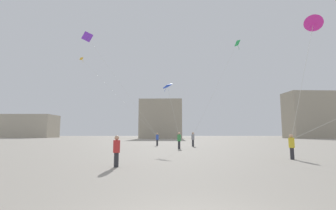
{
  "coord_description": "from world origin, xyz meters",
  "views": [
    {
      "loc": [
        -0.48,
        -4.12,
        1.72
      ],
      "look_at": [
        0.0,
        19.81,
        4.56
      ],
      "focal_mm": 25.42,
      "sensor_mm": 36.0,
      "label": 1
    }
  ],
  "objects_px": {
    "person_in_red": "(117,150)",
    "person_in_blue": "(157,139)",
    "kite_cobalt_diamond": "(167,86)",
    "building_centre_hall": "(162,120)",
    "kite_amber_delta": "(85,63)",
    "person_in_yellow": "(292,145)",
    "person_in_grey": "(193,139)",
    "kite_emerald_delta": "(236,46)",
    "kite_magenta_diamond": "(313,24)",
    "kite_violet_delta": "(89,39)",
    "building_right_hall": "(321,115)",
    "building_left_hall": "(24,126)",
    "person_in_green": "(179,140)"
  },
  "relations": [
    {
      "from": "person_in_red",
      "to": "person_in_blue",
      "type": "height_order",
      "value": "person_in_blue"
    },
    {
      "from": "kite_cobalt_diamond",
      "to": "building_centre_hall",
      "type": "distance_m",
      "value": 54.29
    },
    {
      "from": "person_in_red",
      "to": "kite_amber_delta",
      "type": "height_order",
      "value": "kite_amber_delta"
    },
    {
      "from": "person_in_red",
      "to": "person_in_yellow",
      "type": "distance_m",
      "value": 11.41
    },
    {
      "from": "person_in_grey",
      "to": "kite_cobalt_diamond",
      "type": "relative_size",
      "value": 0.28
    },
    {
      "from": "kite_amber_delta",
      "to": "kite_cobalt_diamond",
      "type": "bearing_deg",
      "value": -41.16
    },
    {
      "from": "kite_emerald_delta",
      "to": "kite_magenta_diamond",
      "type": "relative_size",
      "value": 1.57
    },
    {
      "from": "kite_amber_delta",
      "to": "kite_violet_delta",
      "type": "distance_m",
      "value": 9.56
    },
    {
      "from": "kite_cobalt_diamond",
      "to": "building_right_hall",
      "type": "bearing_deg",
      "value": 43.67
    },
    {
      "from": "kite_emerald_delta",
      "to": "building_left_hall",
      "type": "relative_size",
      "value": 0.5
    },
    {
      "from": "kite_cobalt_diamond",
      "to": "building_left_hall",
      "type": "relative_size",
      "value": 0.28
    },
    {
      "from": "person_in_blue",
      "to": "kite_violet_delta",
      "type": "xyz_separation_m",
      "value": [
        -9.72,
        -1.41,
        14.01
      ]
    },
    {
      "from": "kite_amber_delta",
      "to": "person_in_green",
      "type": "bearing_deg",
      "value": -43.38
    },
    {
      "from": "person_in_yellow",
      "to": "kite_amber_delta",
      "type": "relative_size",
      "value": 0.12
    },
    {
      "from": "kite_magenta_diamond",
      "to": "kite_cobalt_diamond",
      "type": "relative_size",
      "value": 1.12
    },
    {
      "from": "person_in_red",
      "to": "kite_amber_delta",
      "type": "bearing_deg",
      "value": -174.99
    },
    {
      "from": "person_in_red",
      "to": "kite_emerald_delta",
      "type": "xyz_separation_m",
      "value": [
        11.45,
        15.93,
        11.67
      ]
    },
    {
      "from": "kite_violet_delta",
      "to": "building_left_hall",
      "type": "xyz_separation_m",
      "value": [
        -43.96,
        61.87,
        -10.56
      ]
    },
    {
      "from": "person_in_grey",
      "to": "kite_violet_delta",
      "type": "xyz_separation_m",
      "value": [
        -14.47,
        1.03,
        13.97
      ]
    },
    {
      "from": "kite_emerald_delta",
      "to": "building_right_hall",
      "type": "relative_size",
      "value": 0.51
    },
    {
      "from": "person_in_red",
      "to": "kite_violet_delta",
      "type": "relative_size",
      "value": 0.11
    },
    {
      "from": "building_left_hall",
      "to": "building_centre_hall",
      "type": "bearing_deg",
      "value": -11.79
    },
    {
      "from": "person_in_blue",
      "to": "building_left_hall",
      "type": "distance_m",
      "value": 80.92
    },
    {
      "from": "kite_violet_delta",
      "to": "building_left_hall",
      "type": "relative_size",
      "value": 0.61
    },
    {
      "from": "person_in_grey",
      "to": "person_in_blue",
      "type": "bearing_deg",
      "value": 37.69
    },
    {
      "from": "person_in_yellow",
      "to": "person_in_blue",
      "type": "bearing_deg",
      "value": -30.87
    },
    {
      "from": "kite_violet_delta",
      "to": "building_left_hall",
      "type": "distance_m",
      "value": 76.63
    },
    {
      "from": "person_in_green",
      "to": "building_right_hall",
      "type": "height_order",
      "value": "building_right_hall"
    },
    {
      "from": "building_right_hall",
      "to": "kite_violet_delta",
      "type": "bearing_deg",
      "value": -143.77
    },
    {
      "from": "person_in_grey",
      "to": "person_in_blue",
      "type": "relative_size",
      "value": 1.05
    },
    {
      "from": "person_in_blue",
      "to": "person_in_grey",
      "type": "bearing_deg",
      "value": 109.78
    },
    {
      "from": "person_in_red",
      "to": "kite_emerald_delta",
      "type": "relative_size",
      "value": 0.13
    },
    {
      "from": "person_in_yellow",
      "to": "building_centre_hall",
      "type": "bearing_deg",
      "value": -50.58
    },
    {
      "from": "kite_amber_delta",
      "to": "person_in_yellow",
      "type": "bearing_deg",
      "value": -48.76
    },
    {
      "from": "person_in_grey",
      "to": "kite_magenta_diamond",
      "type": "distance_m",
      "value": 19.95
    },
    {
      "from": "kite_emerald_delta",
      "to": "kite_amber_delta",
      "type": "distance_m",
      "value": 26.43
    },
    {
      "from": "person_in_blue",
      "to": "kite_cobalt_diamond",
      "type": "xyz_separation_m",
      "value": [
        1.33,
        -5.08,
        6.58
      ]
    },
    {
      "from": "kite_amber_delta",
      "to": "kite_violet_delta",
      "type": "relative_size",
      "value": 0.99
    },
    {
      "from": "person_in_blue",
      "to": "kite_violet_delta",
      "type": "distance_m",
      "value": 17.11
    },
    {
      "from": "person_in_green",
      "to": "building_centre_hall",
      "type": "xyz_separation_m",
      "value": [
        -2.28,
        56.49,
        5.32
      ]
    },
    {
      "from": "person_in_green",
      "to": "kite_magenta_diamond",
      "type": "distance_m",
      "value": 16.6
    },
    {
      "from": "kite_amber_delta",
      "to": "building_centre_hall",
      "type": "bearing_deg",
      "value": 72.18
    },
    {
      "from": "building_right_hall",
      "to": "kite_amber_delta",
      "type": "bearing_deg",
      "value": -150.59
    },
    {
      "from": "person_in_yellow",
      "to": "kite_cobalt_diamond",
      "type": "bearing_deg",
      "value": -26.54
    },
    {
      "from": "person_in_blue",
      "to": "kite_violet_delta",
      "type": "bearing_deg",
      "value": -34.68
    },
    {
      "from": "person_in_yellow",
      "to": "kite_violet_delta",
      "type": "bearing_deg",
      "value": -9.37
    },
    {
      "from": "person_in_yellow",
      "to": "building_right_hall",
      "type": "relative_size",
      "value": 0.07
    },
    {
      "from": "kite_cobalt_diamond",
      "to": "kite_violet_delta",
      "type": "bearing_deg",
      "value": 161.63
    },
    {
      "from": "kite_cobalt_diamond",
      "to": "kite_amber_delta",
      "type": "bearing_deg",
      "value": 138.84
    },
    {
      "from": "kite_amber_delta",
      "to": "building_left_hall",
      "type": "bearing_deg",
      "value": 127.48
    }
  ]
}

